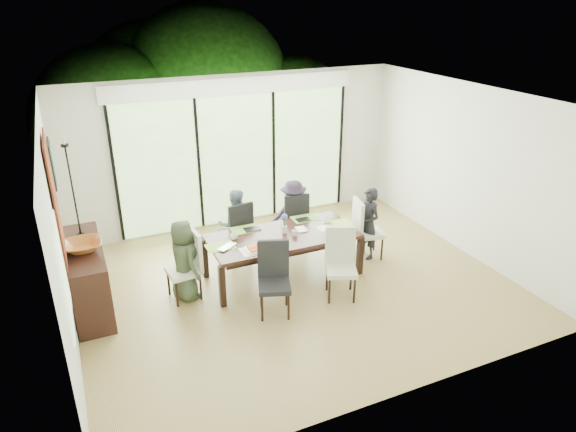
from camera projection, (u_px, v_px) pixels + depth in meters
name	position (u px, v px, depth m)	size (l,w,h in m)	color
floor	(295.00, 285.00, 7.55)	(6.00, 5.00, 0.01)	olive
ceiling	(296.00, 100.00, 6.46)	(6.00, 5.00, 0.01)	white
wall_back	(236.00, 151.00, 9.10)	(6.00, 0.02, 2.70)	silver
wall_front	(406.00, 288.00, 4.91)	(6.00, 0.02, 2.70)	silver
wall_left	(58.00, 239.00, 5.88)	(0.02, 5.00, 2.70)	white
wall_right	(467.00, 170.00, 8.13)	(0.02, 5.00, 2.70)	silver
glass_doors	(237.00, 160.00, 9.13)	(4.20, 0.02, 2.30)	#598C3F
blinds_header	(234.00, 86.00, 8.60)	(4.40, 0.06, 0.28)	white
mullion_a	(115.00, 176.00, 8.34)	(0.05, 0.04, 2.30)	black
mullion_b	(199.00, 165.00, 8.86)	(0.05, 0.04, 2.30)	black
mullion_c	(274.00, 155.00, 9.38)	(0.05, 0.04, 2.30)	black
mullion_d	(340.00, 147.00, 9.91)	(0.05, 0.04, 2.30)	black
side_window	(63.00, 276.00, 4.83)	(0.02, 0.90, 1.00)	#8CAD7F
deck	(225.00, 206.00, 10.41)	(6.00, 1.80, 0.10)	brown
rail_top	(212.00, 167.00, 10.84)	(6.00, 0.08, 0.06)	brown
foliage_left	(112.00, 123.00, 10.64)	(3.20, 3.20, 3.20)	#14380F
foliage_mid	(206.00, 93.00, 11.82)	(4.00, 4.00, 4.00)	#14380F
foliage_right	(291.00, 116.00, 12.04)	(2.80, 2.80, 2.80)	#14380F
foliage_far	(157.00, 99.00, 12.11)	(3.60, 3.60, 3.60)	#14380F
table_top	(283.00, 236.00, 7.54)	(2.18, 1.00, 0.05)	black
table_apron	(283.00, 241.00, 7.57)	(1.99, 0.82, 0.09)	black
table_leg_fl	(222.00, 286.00, 6.91)	(0.08, 0.08, 0.63)	black
table_leg_fr	(360.00, 255.00, 7.72)	(0.08, 0.08, 0.63)	black
table_leg_bl	(205.00, 258.00, 7.63)	(0.08, 0.08, 0.63)	black
table_leg_br	(333.00, 233.00, 8.44)	(0.08, 0.08, 0.63)	black
chair_left_end	(183.00, 266.00, 7.04)	(0.42, 0.42, 1.00)	white
chair_right_end	(369.00, 228.00, 8.16)	(0.42, 0.42, 1.00)	beige
chair_far_left	(235.00, 229.00, 8.14)	(0.42, 0.42, 1.00)	black
chair_far_right	(293.00, 218.00, 8.51)	(0.42, 0.42, 1.00)	black
chair_near_left	(274.00, 281.00, 6.68)	(0.42, 0.42, 1.00)	black
chair_near_right	(341.00, 265.00, 7.06)	(0.42, 0.42, 1.00)	beige
person_left_end	(184.00, 260.00, 7.01)	(0.55, 0.34, 1.17)	#36452E
person_right_end	(368.00, 224.00, 8.12)	(0.55, 0.34, 1.17)	black
person_far_left	(236.00, 224.00, 8.09)	(0.55, 0.34, 1.17)	slate
person_far_right	(293.00, 214.00, 8.46)	(0.55, 0.34, 1.17)	#261D2C
placemat_left	(221.00, 247.00, 7.17)	(0.40, 0.29, 0.01)	olive
placemat_right	(339.00, 224.00, 7.88)	(0.40, 0.29, 0.01)	#98BF44
placemat_far_l	(245.00, 229.00, 7.69)	(0.40, 0.29, 0.01)	#74A43A
placemat_far_r	(305.00, 218.00, 8.06)	(0.40, 0.29, 0.01)	#74A63B
placemat_paper	(255.00, 250.00, 7.07)	(0.40, 0.29, 0.01)	white
tablet_far_l	(252.00, 229.00, 7.68)	(0.24, 0.16, 0.01)	black
tablet_far_r	(303.00, 220.00, 8.00)	(0.22, 0.15, 0.01)	black
papers	(326.00, 228.00, 7.74)	(0.27, 0.20, 0.00)	white
platter_base	(255.00, 249.00, 7.06)	(0.24, 0.24, 0.02)	white
platter_snacks	(255.00, 248.00, 7.05)	(0.18, 0.18, 0.01)	#CE5218
vase	(284.00, 229.00, 7.56)	(0.07, 0.07, 0.11)	silver
hyacinth_stems	(284.00, 223.00, 7.52)	(0.04, 0.04, 0.15)	#337226
hyacinth_blooms	(284.00, 217.00, 7.48)	(0.10, 0.10, 0.10)	#464DB0
laptop	(230.00, 248.00, 7.12)	(0.30, 0.19, 0.02)	silver
cup_a	(234.00, 237.00, 7.37)	(0.11, 0.11, 0.09)	white
cup_b	(295.00, 233.00, 7.48)	(0.09, 0.09, 0.08)	white
cup_c	(328.00, 220.00, 7.89)	(0.11, 0.11, 0.09)	white
book	(297.00, 230.00, 7.66)	(0.15, 0.20, 0.02)	white
sideboard	(88.00, 277.00, 6.86)	(0.45, 1.60, 0.90)	black
bowl	(83.00, 246.00, 6.57)	(0.48, 0.48, 0.12)	#985421
candlestick_base	(81.00, 235.00, 6.97)	(0.10, 0.10, 0.04)	black
candlestick_shaft	(73.00, 191.00, 6.71)	(0.02, 0.02, 1.25)	black
candlestick_pan	(65.00, 145.00, 6.46)	(0.10, 0.10, 0.03)	black
candle	(64.00, 141.00, 6.44)	(0.04, 0.04, 0.10)	silver
tapestry	(55.00, 198.00, 6.09)	(0.02, 1.00, 1.50)	maroon
art_frame	(52.00, 164.00, 7.16)	(0.03, 0.55, 0.65)	black
art_canvas	(53.00, 163.00, 7.16)	(0.01, 0.45, 0.55)	#1A5555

